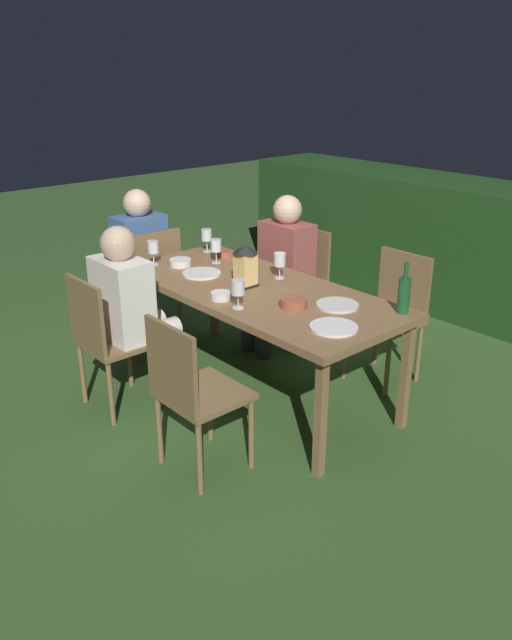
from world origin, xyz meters
The scene contains 28 objects.
ground_plane centered at (0.00, 0.00, 0.00)m, with size 16.00×16.00×0.00m, color #385B28.
dining_table centered at (0.00, 0.00, 0.68)m, with size 1.95×0.86×0.73m.
chair_side_left_a centered at (-0.44, -0.82, 0.49)m, with size 0.42×0.40×0.87m.
person_in_cream centered at (-0.44, -0.63, 0.64)m, with size 0.38×0.47×1.15m.
chair_side_right_b centered at (0.44, 0.82, 0.49)m, with size 0.42×0.40×0.87m.
chair_head_near centered at (-1.22, 0.00, 0.49)m, with size 0.40×0.42×0.87m.
person_in_blue centered at (-1.42, 0.00, 0.64)m, with size 0.48×0.38×1.15m.
chair_side_left_b centered at (0.44, -0.82, 0.49)m, with size 0.42×0.40×0.87m.
chair_side_right_a centered at (-0.44, 0.82, 0.49)m, with size 0.42×0.40×0.87m.
person_in_rust centered at (-0.44, 0.63, 0.64)m, with size 0.38×0.47×1.15m.
lantern_centerpiece centered at (-0.06, -0.03, 0.88)m, with size 0.15×0.15×0.27m.
green_bottle_on_table centered at (0.86, 0.33, 0.84)m, with size 0.07×0.07×0.29m.
wine_glass_a centered at (-0.83, -0.21, 0.85)m, with size 0.08×0.08×0.17m.
wine_glass_b centered at (-0.84, 0.26, 0.85)m, with size 0.08×0.08×0.17m.
wine_glass_c centered at (-0.04, 0.24, 0.85)m, with size 0.08×0.08×0.17m.
wine_glass_d centered at (-0.57, 0.14, 0.85)m, with size 0.08×0.08×0.17m.
wine_glass_e centered at (0.20, -0.31, 0.85)m, with size 0.08×0.08×0.17m.
plate_a centered at (-0.43, -0.10, 0.74)m, with size 0.25×0.25×0.01m, color white.
plate_b centered at (0.55, 0.14, 0.74)m, with size 0.25×0.25×0.01m, color silver.
plate_c centered at (0.76, -0.12, 0.74)m, with size 0.26×0.26×0.01m, color white.
bowl_olives centered at (-0.68, -0.09, 0.75)m, with size 0.15×0.15×0.05m.
bowl_bread centered at (0.02, -0.29, 0.75)m, with size 0.12×0.12×0.04m.
bowl_salad centered at (0.40, -0.06, 0.76)m, with size 0.16×0.16×0.05m.
bowl_dip centered at (-0.65, 0.28, 0.75)m, with size 0.12×0.12×0.04m.
side_table centered at (-0.73, 2.30, 0.44)m, with size 0.49×0.49×0.67m.
ice_bucket centered at (-0.74, 2.30, 0.77)m, with size 0.26×0.26×0.34m.
hedge_backdrop centered at (0.00, 2.38, 0.55)m, with size 4.43×0.77×1.09m, color #1E4219.
potted_plant_by_hedge centered at (-1.40, 1.64, 0.37)m, with size 0.45×0.45×0.65m.
Camera 1 is at (2.76, -2.44, 2.02)m, focal length 35.23 mm.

